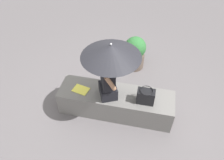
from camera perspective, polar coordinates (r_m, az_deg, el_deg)
ground_plane at (r=4.30m, az=0.93°, el=-7.86°), size 14.00×14.00×0.00m
stone_bench at (r=4.11m, az=0.97°, el=-5.79°), size 2.07×0.58×0.48m
person_seated at (r=3.63m, az=-1.09°, el=0.28°), size 0.40×0.51×0.90m
parasol at (r=3.19m, az=-0.26°, el=7.54°), size 0.91×0.91×1.14m
handbag_black at (r=3.74m, az=8.72°, el=-4.19°), size 0.30×0.22×0.29m
magazine at (r=4.03m, az=-8.05°, el=-2.47°), size 0.32×0.25×0.01m
planter_near at (r=5.00m, az=5.91°, el=7.11°), size 0.48×0.48×0.77m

